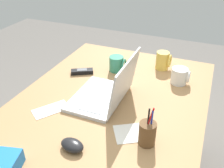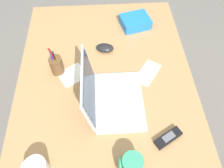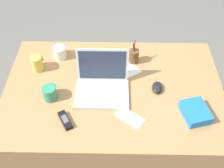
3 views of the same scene
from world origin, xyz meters
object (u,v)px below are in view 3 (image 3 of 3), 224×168
(computer_mouse, at_px, (157,87))
(snack_bag, at_px, (195,112))
(coffee_mug_spare, at_px, (37,63))
(cordless_phone, at_px, (65,120))
(coffee_mug_white, at_px, (60,52))
(pen_holder, at_px, (134,56))
(laptop, at_px, (102,84))
(coffee_mug_tall, at_px, (50,93))

(computer_mouse, bearing_deg, snack_bag, -34.22)
(computer_mouse, relative_size, coffee_mug_spare, 0.92)
(coffee_mug_spare, distance_m, cordless_phone, 0.50)
(coffee_mug_white, xyz_separation_m, snack_bag, (0.87, -0.50, -0.02))
(coffee_mug_spare, relative_size, pen_holder, 0.61)
(coffee_mug_white, bearing_deg, laptop, -44.43)
(pen_holder, height_order, snack_bag, pen_holder)
(coffee_mug_spare, xyz_separation_m, snack_bag, (1.00, -0.37, -0.03))
(cordless_phone, xyz_separation_m, pen_holder, (0.41, 0.52, 0.04))
(coffee_mug_tall, bearing_deg, cordless_phone, -57.55)
(coffee_mug_white, bearing_deg, computer_mouse, -24.21)
(laptop, distance_m, computer_mouse, 0.35)
(laptop, bearing_deg, coffee_mug_tall, -167.76)
(coffee_mug_spare, height_order, cordless_phone, coffee_mug_spare)
(coffee_mug_tall, relative_size, coffee_mug_spare, 0.90)
(coffee_mug_white, xyz_separation_m, pen_holder, (0.52, -0.04, 0.01))
(coffee_mug_spare, bearing_deg, coffee_mug_tall, -62.67)
(coffee_mug_tall, relative_size, cordless_phone, 0.73)
(cordless_phone, bearing_deg, snack_bag, 4.35)
(computer_mouse, bearing_deg, coffee_mug_tall, -163.39)
(snack_bag, bearing_deg, coffee_mug_white, 150.20)
(pen_holder, bearing_deg, laptop, -128.11)
(laptop, height_order, coffee_mug_spare, laptop)
(coffee_mug_tall, distance_m, cordless_phone, 0.21)
(computer_mouse, xyz_separation_m, cordless_phone, (-0.56, -0.26, -0.01))
(coffee_mug_tall, relative_size, pen_holder, 0.55)
(coffee_mug_spare, bearing_deg, coffee_mug_white, 42.79)
(coffee_mug_white, relative_size, snack_bag, 0.59)
(coffee_mug_spare, relative_size, cordless_phone, 0.81)
(laptop, xyz_separation_m, coffee_mug_white, (-0.31, 0.31, -0.01))
(laptop, xyz_separation_m, pen_holder, (0.21, 0.27, 0.00))
(computer_mouse, bearing_deg, pen_holder, 128.63)
(coffee_mug_tall, height_order, pen_holder, pen_holder)
(computer_mouse, bearing_deg, coffee_mug_spare, 177.74)
(cordless_phone, bearing_deg, pen_holder, 51.20)
(snack_bag, bearing_deg, cordless_phone, -175.65)
(pen_holder, bearing_deg, cordless_phone, -128.80)
(computer_mouse, bearing_deg, laptop, -168.63)
(laptop, relative_size, cordless_phone, 2.48)
(coffee_mug_white, relative_size, pen_holder, 0.56)
(laptop, distance_m, coffee_mug_spare, 0.48)
(pen_holder, relative_size, snack_bag, 1.04)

